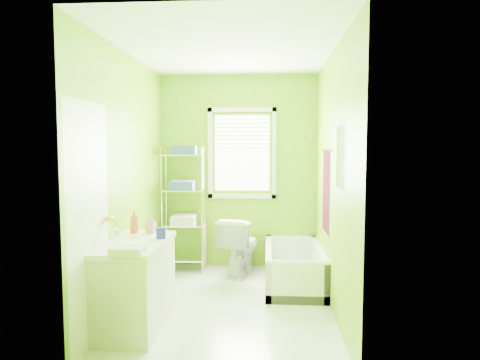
# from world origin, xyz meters

# --- Properties ---
(ground) EXTENTS (2.90, 2.90, 0.00)m
(ground) POSITION_xyz_m (0.00, 0.00, 0.00)
(ground) COLOR silver
(ground) RESTS_ON ground
(room_envelope) EXTENTS (2.14, 2.94, 2.62)m
(room_envelope) POSITION_xyz_m (0.00, 0.00, 1.55)
(room_envelope) COLOR #6BA808
(room_envelope) RESTS_ON ground
(window) EXTENTS (0.92, 0.05, 1.22)m
(window) POSITION_xyz_m (0.05, 1.42, 1.61)
(window) COLOR white
(window) RESTS_ON ground
(door) EXTENTS (0.09, 0.80, 2.00)m
(door) POSITION_xyz_m (-1.04, -1.00, 1.00)
(door) COLOR white
(door) RESTS_ON ground
(right_wall_decor) EXTENTS (0.04, 1.48, 1.17)m
(right_wall_decor) POSITION_xyz_m (1.04, -0.02, 1.32)
(right_wall_decor) COLOR #3E0713
(right_wall_decor) RESTS_ON ground
(bathtub) EXTENTS (0.67, 1.44, 0.47)m
(bathtub) POSITION_xyz_m (0.71, 0.69, 0.15)
(bathtub) COLOR white
(bathtub) RESTS_ON ground
(toilet) EXTENTS (0.58, 0.81, 0.74)m
(toilet) POSITION_xyz_m (0.04, 1.07, 0.37)
(toilet) COLOR white
(toilet) RESTS_ON ground
(vanity) EXTENTS (0.53, 1.08, 1.01)m
(vanity) POSITION_xyz_m (-0.80, -0.59, 0.42)
(vanity) COLOR silver
(vanity) RESTS_ON ground
(wire_shelf_unit) EXTENTS (0.57, 0.45, 1.65)m
(wire_shelf_unit) POSITION_xyz_m (-0.69, 1.21, 1.01)
(wire_shelf_unit) COLOR silver
(wire_shelf_unit) RESTS_ON ground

